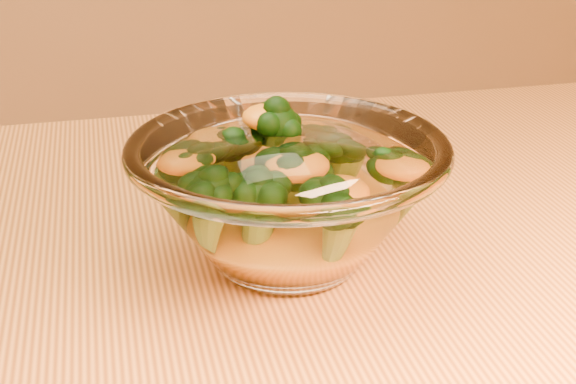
{
  "coord_description": "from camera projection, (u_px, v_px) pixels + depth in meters",
  "views": [
    {
      "loc": [
        -0.09,
        -0.43,
        1.03
      ],
      "look_at": [
        0.03,
        0.05,
        0.81
      ],
      "focal_mm": 50.0,
      "sensor_mm": 36.0,
      "label": 1
    }
  ],
  "objects": [
    {
      "name": "glass_bowl",
      "position": [
        288.0,
        198.0,
        0.55
      ],
      "size": [
        0.22,
        0.22,
        0.1
      ],
      "color": "white",
      "rests_on": "table"
    },
    {
      "name": "cheese_sauce",
      "position": [
        288.0,
        225.0,
        0.56
      ],
      "size": [
        0.11,
        0.11,
        0.03
      ],
      "primitive_type": "ellipsoid",
      "color": "orange",
      "rests_on": "glass_bowl"
    },
    {
      "name": "broccoli_heap",
      "position": [
        278.0,
        178.0,
        0.55
      ],
      "size": [
        0.16,
        0.14,
        0.08
      ],
      "color": "black",
      "rests_on": "cheese_sauce"
    }
  ]
}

